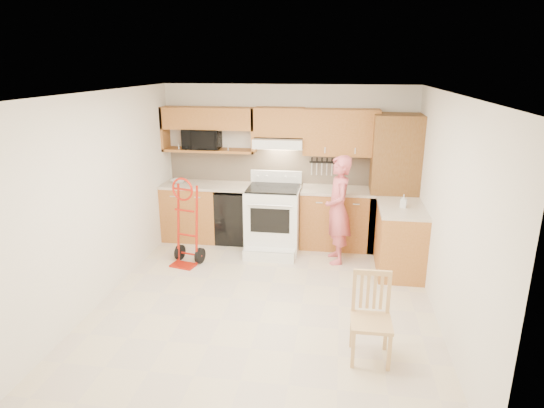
% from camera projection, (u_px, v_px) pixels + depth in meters
% --- Properties ---
extents(floor, '(4.00, 4.50, 0.02)m').
position_uv_depth(floor, '(266.00, 302.00, 5.65)').
color(floor, beige).
rests_on(floor, ground).
extents(ceiling, '(4.00, 4.50, 0.02)m').
position_uv_depth(ceiling, '(265.00, 92.00, 4.91)').
color(ceiling, white).
rests_on(ceiling, ground).
extents(wall_back, '(4.00, 0.02, 2.50)m').
position_uv_depth(wall_back, '(288.00, 164.00, 7.41)').
color(wall_back, silver).
rests_on(wall_back, ground).
extents(wall_front, '(4.00, 0.02, 2.50)m').
position_uv_depth(wall_front, '(213.00, 300.00, 3.14)').
color(wall_front, silver).
rests_on(wall_front, ground).
extents(wall_left, '(0.02, 4.50, 2.50)m').
position_uv_depth(wall_left, '(102.00, 197.00, 5.56)').
color(wall_left, silver).
rests_on(wall_left, ground).
extents(wall_right, '(0.02, 4.50, 2.50)m').
position_uv_depth(wall_right, '(447.00, 212.00, 4.99)').
color(wall_right, silver).
rests_on(wall_right, ground).
extents(backsplash, '(3.92, 0.03, 0.55)m').
position_uv_depth(backsplash, '(288.00, 167.00, 7.40)').
color(backsplash, '#C9AF91').
rests_on(backsplash, wall_back).
extents(lower_cab_left, '(0.90, 0.60, 0.90)m').
position_uv_depth(lower_cab_left, '(192.00, 212.00, 7.57)').
color(lower_cab_left, '#B16E3B').
rests_on(lower_cab_left, ground).
extents(dishwasher, '(0.60, 0.60, 0.85)m').
position_uv_depth(dishwasher, '(237.00, 216.00, 7.47)').
color(dishwasher, black).
rests_on(dishwasher, ground).
extents(lower_cab_right, '(1.14, 0.60, 0.90)m').
position_uv_depth(lower_cab_right, '(337.00, 219.00, 7.24)').
color(lower_cab_right, '#B16E3B').
rests_on(lower_cab_right, ground).
extents(countertop_left, '(1.50, 0.63, 0.04)m').
position_uv_depth(countertop_left, '(209.00, 185.00, 7.39)').
color(countertop_left, '#C4B39C').
rests_on(countertop_left, lower_cab_left).
extents(countertop_right, '(1.14, 0.63, 0.04)m').
position_uv_depth(countertop_right, '(339.00, 190.00, 7.10)').
color(countertop_right, '#C4B39C').
rests_on(countertop_right, lower_cab_right).
extents(cab_return_right, '(0.60, 1.00, 0.90)m').
position_uv_depth(cab_return_right, '(400.00, 240.00, 6.36)').
color(cab_return_right, '#B16E3B').
rests_on(cab_return_right, ground).
extents(countertop_return, '(0.63, 1.00, 0.04)m').
position_uv_depth(countertop_return, '(403.00, 208.00, 6.22)').
color(countertop_return, '#C4B39C').
rests_on(countertop_return, cab_return_right).
extents(pantry_tall, '(0.70, 0.60, 2.10)m').
position_uv_depth(pantry_tall, '(393.00, 184.00, 6.95)').
color(pantry_tall, brown).
rests_on(pantry_tall, ground).
extents(upper_cab_left, '(1.50, 0.33, 0.34)m').
position_uv_depth(upper_cab_left, '(208.00, 118.00, 7.21)').
color(upper_cab_left, '#B16E3B').
rests_on(upper_cab_left, wall_back).
extents(upper_shelf_mw, '(1.50, 0.33, 0.04)m').
position_uv_depth(upper_shelf_mw, '(210.00, 150.00, 7.36)').
color(upper_shelf_mw, '#B16E3B').
rests_on(upper_shelf_mw, wall_back).
extents(upper_cab_center, '(0.76, 0.33, 0.44)m').
position_uv_depth(upper_cab_center, '(279.00, 122.00, 7.06)').
color(upper_cab_center, '#B16E3B').
rests_on(upper_cab_center, wall_back).
extents(upper_cab_right, '(1.14, 0.33, 0.70)m').
position_uv_depth(upper_cab_right, '(341.00, 132.00, 6.97)').
color(upper_cab_right, '#B16E3B').
rests_on(upper_cab_right, wall_back).
extents(range_hood, '(0.76, 0.46, 0.14)m').
position_uv_depth(range_hood, '(279.00, 143.00, 7.09)').
color(range_hood, white).
rests_on(range_hood, wall_back).
extents(knife_strip, '(0.40, 0.05, 0.29)m').
position_uv_depth(knife_strip, '(322.00, 166.00, 7.29)').
color(knife_strip, black).
rests_on(knife_strip, backsplash).
extents(microwave, '(0.59, 0.41, 0.32)m').
position_uv_depth(microwave, '(202.00, 139.00, 7.32)').
color(microwave, black).
rests_on(microwave, upper_shelf_mw).
extents(range, '(0.81, 1.06, 1.19)m').
position_uv_depth(range, '(273.00, 214.00, 7.01)').
color(range, white).
rests_on(range, ground).
extents(person, '(0.48, 0.64, 1.58)m').
position_uv_depth(person, '(338.00, 210.00, 6.57)').
color(person, '#CF5862').
rests_on(person, ground).
extents(hand_truck, '(0.54, 0.51, 1.17)m').
position_uv_depth(hand_truck, '(185.00, 226.00, 6.53)').
color(hand_truck, '#AC1A0C').
rests_on(hand_truck, ground).
extents(dining_chair, '(0.40, 0.43, 0.87)m').
position_uv_depth(dining_chair, '(371.00, 319.00, 4.42)').
color(dining_chair, tan).
rests_on(dining_chair, ground).
extents(soap_bottle, '(0.10, 0.10, 0.18)m').
position_uv_depth(soap_bottle, '(403.00, 201.00, 6.16)').
color(soap_bottle, white).
rests_on(soap_bottle, countertop_return).
extents(bowl, '(0.27, 0.27, 0.06)m').
position_uv_depth(bowl, '(179.00, 181.00, 7.45)').
color(bowl, white).
rests_on(bowl, countertop_left).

